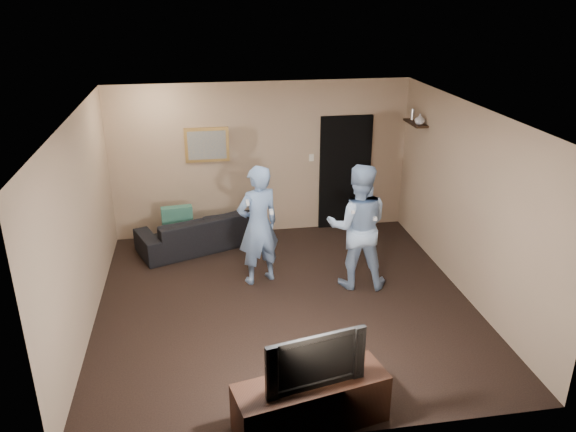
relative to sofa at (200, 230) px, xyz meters
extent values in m
plane|color=black|center=(1.10, -2.00, -0.29)|extent=(5.00, 5.00, 0.00)
cube|color=silver|center=(1.10, -2.00, 2.31)|extent=(5.00, 5.00, 0.04)
cube|color=tan|center=(1.10, 0.50, 1.01)|extent=(5.00, 0.04, 2.60)
cube|color=tan|center=(1.10, -4.50, 1.01)|extent=(5.00, 0.04, 2.60)
cube|color=tan|center=(-1.40, -2.00, 1.01)|extent=(0.04, 5.00, 2.60)
cube|color=tan|center=(3.60, -2.00, 1.01)|extent=(0.04, 5.00, 2.60)
imported|color=black|center=(0.00, 0.00, 0.00)|extent=(2.13, 1.44, 0.58)
cube|color=#1C5448|center=(-0.35, 0.00, 0.19)|extent=(0.51, 0.21, 0.49)
cube|color=olive|center=(0.20, 0.48, 1.31)|extent=(0.72, 0.05, 0.57)
cube|color=slate|center=(0.20, 0.45, 1.31)|extent=(0.62, 0.01, 0.47)
cube|color=black|center=(2.55, 0.47, 0.71)|extent=(0.90, 0.06, 2.00)
cube|color=silver|center=(1.95, 0.48, 1.01)|extent=(0.08, 0.02, 0.12)
cube|color=black|center=(3.49, -0.20, 1.70)|extent=(0.20, 0.60, 0.03)
imported|color=silver|center=(3.49, -0.35, 1.80)|extent=(0.18, 0.18, 0.17)
cylinder|color=white|center=(3.49, -0.04, 1.80)|extent=(0.06, 0.06, 0.18)
cube|color=black|center=(0.98, -4.31, -0.04)|extent=(1.56, 0.78, 0.53)
imported|color=black|center=(0.98, -4.31, 0.51)|extent=(0.99, 0.33, 0.57)
imported|color=#6B8AB9|center=(0.82, -1.31, 0.59)|extent=(0.75, 0.62, 1.75)
cube|color=white|center=(0.66, -1.53, 1.02)|extent=(0.04, 0.14, 0.04)
cube|color=white|center=(0.98, -1.53, 0.87)|extent=(0.05, 0.09, 0.05)
imported|color=#8EAACF|center=(2.18, -1.64, 0.61)|extent=(1.00, 0.85, 1.80)
cube|color=white|center=(2.02, -1.86, 0.95)|extent=(0.04, 0.14, 0.04)
cube|color=white|center=(2.34, -1.86, 0.82)|extent=(0.05, 0.09, 0.05)
camera|label=1|loc=(0.06, -8.56, 3.69)|focal=35.00mm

